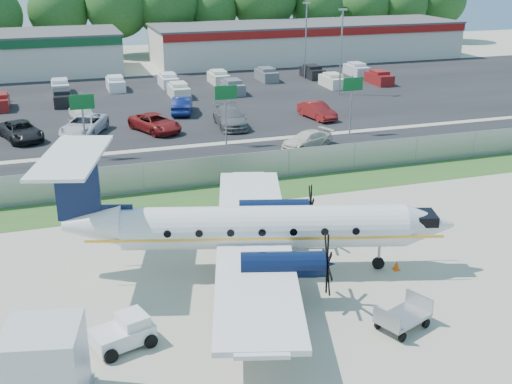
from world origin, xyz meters
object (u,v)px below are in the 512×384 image
object	(u,v)px
baggage_cart_far	(403,317)
pushback_tug	(125,332)
aircraft	(256,227)
service_container	(46,370)

from	to	relation	value
baggage_cart_far	pushback_tug	bearing A→B (deg)	168.17
aircraft	service_container	xyz separation A→B (m)	(-9.80, -7.20, -0.92)
aircraft	baggage_cart_far	world-z (taller)	aircraft
aircraft	pushback_tug	size ratio (longest dim) A/B	7.42
baggage_cart_far	service_container	world-z (taller)	service_container
service_container	baggage_cart_far	bearing A→B (deg)	1.85
aircraft	service_container	distance (m)	12.20
pushback_tug	aircraft	bearing A→B (deg)	32.90
baggage_cart_far	service_container	bearing A→B (deg)	-178.15
baggage_cart_far	service_container	xyz separation A→B (m)	(-13.99, -0.45, 0.85)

